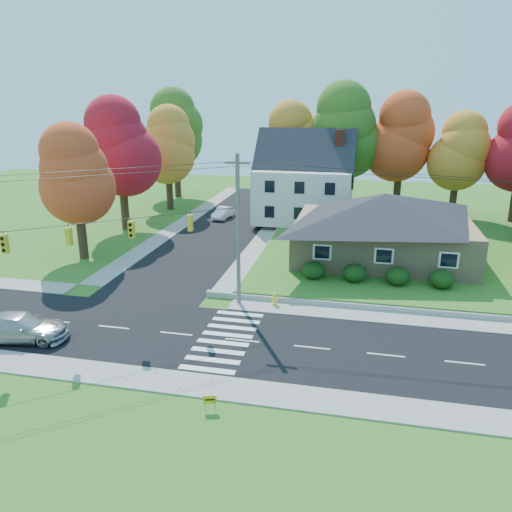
{
  "coord_description": "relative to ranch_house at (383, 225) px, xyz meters",
  "views": [
    {
      "loc": [
        6.24,
        -24.92,
        13.33
      ],
      "look_at": [
        -0.93,
        8.0,
        2.52
      ],
      "focal_mm": 35.0,
      "sensor_mm": 36.0,
      "label": 1
    }
  ],
  "objects": [
    {
      "name": "fire_hydrant",
      "position": [
        -7.1,
        -10.58,
        -2.83
      ],
      "size": [
        0.52,
        0.41,
        0.91
      ],
      "color": "yellow",
      "rests_on": "ground"
    },
    {
      "name": "tree_lot_2",
      "position": [
        2.0,
        18.0,
        5.7
      ],
      "size": [
        7.28,
        7.28,
        13.56
      ],
      "color": "#3F2A19",
      "rests_on": "lawn"
    },
    {
      "name": "tree_west_3",
      "position": [
        -27.0,
        24.0,
        5.85
      ],
      "size": [
        7.84,
        7.84,
        14.6
      ],
      "color": "#3F2A19",
      "rests_on": "ground"
    },
    {
      "name": "road_main",
      "position": [
        -8.0,
        -16.0,
        -3.26
      ],
      "size": [
        90.0,
        8.0,
        0.02
      ],
      "primitive_type": "cube",
      "color": "black",
      "rests_on": "ground"
    },
    {
      "name": "tree_west_2",
      "position": [
        -25.0,
        16.0,
        4.54
      ],
      "size": [
        6.72,
        6.72,
        12.51
      ],
      "color": "#3F2A19",
      "rests_on": "ground"
    },
    {
      "name": "ranch_house",
      "position": [
        0.0,
        0.0,
        0.0
      ],
      "size": [
        14.6,
        10.6,
        5.4
      ],
      "color": "tan",
      "rests_on": "lawn"
    },
    {
      "name": "yard_sign",
      "position": [
        -7.81,
        -22.75,
        -2.73
      ],
      "size": [
        0.59,
        0.2,
        0.75
      ],
      "color": "black",
      "rests_on": "ground"
    },
    {
      "name": "lawn",
      "position": [
        5.0,
        5.0,
        -3.02
      ],
      "size": [
        30.0,
        30.0,
        0.5
      ],
      "primitive_type": "cube",
      "color": "#3D7923",
      "rests_on": "ground"
    },
    {
      "name": "tree_lot_3",
      "position": [
        8.0,
        17.0,
        4.39
      ],
      "size": [
        6.16,
        6.16,
        11.47
      ],
      "color": "#3F2A19",
      "rests_on": "lawn"
    },
    {
      "name": "tree_lot_1",
      "position": [
        -4.0,
        17.0,
        6.35
      ],
      "size": [
        7.84,
        7.84,
        14.6
      ],
      "color": "#3F2A19",
      "rests_on": "lawn"
    },
    {
      "name": "silver_sedan",
      "position": [
        -20.34,
        -18.59,
        -2.47
      ],
      "size": [
        5.62,
        3.01,
        1.55
      ],
      "primitive_type": "imported",
      "rotation": [
        0.0,
        0.0,
        1.74
      ],
      "color": "#ABABAB",
      "rests_on": "road_main"
    },
    {
      "name": "road_cross",
      "position": [
        -16.0,
        10.0,
        -3.25
      ],
      "size": [
        8.0,
        44.0,
        0.02
      ],
      "primitive_type": "cube",
      "color": "black",
      "rests_on": "ground"
    },
    {
      "name": "sidewalk_north",
      "position": [
        -8.0,
        -11.0,
        -3.23
      ],
      "size": [
        90.0,
        2.0,
        0.08
      ],
      "primitive_type": "cube",
      "color": "#9C9A90",
      "rests_on": "ground"
    },
    {
      "name": "tree_lot_0",
      "position": [
        -10.0,
        18.0,
        5.04
      ],
      "size": [
        6.72,
        6.72,
        12.51
      ],
      "color": "#3F2A19",
      "rests_on": "lawn"
    },
    {
      "name": "traffic_infrastructure",
      "position": [
        -8.15,
        -14.65,
        1.88
      ],
      "size": [
        38.1,
        10.66,
        10.0
      ],
      "color": "#666059",
      "rests_on": "ground"
    },
    {
      "name": "hedge_row",
      "position": [
        -0.5,
        -6.2,
        -2.13
      ],
      "size": [
        10.7,
        1.7,
        1.27
      ],
      "color": "#163A10",
      "rests_on": "lawn"
    },
    {
      "name": "tree_west_0",
      "position": [
        -25.0,
        -4.0,
        3.89
      ],
      "size": [
        6.16,
        6.16,
        11.47
      ],
      "color": "#3F2A19",
      "rests_on": "ground"
    },
    {
      "name": "ground",
      "position": [
        -8.0,
        -16.0,
        -3.27
      ],
      "size": [
        120.0,
        120.0,
        0.0
      ],
      "primitive_type": "plane",
      "color": "#3D7923"
    },
    {
      "name": "colonial_house",
      "position": [
        -7.96,
        12.0,
        1.32
      ],
      "size": [
        10.4,
        8.4,
        9.6
      ],
      "color": "silver",
      "rests_on": "lawn"
    },
    {
      "name": "sidewalk_south",
      "position": [
        -8.0,
        -21.0,
        -3.23
      ],
      "size": [
        90.0,
        2.0,
        0.08
      ],
      "primitive_type": "cube",
      "color": "#9C9A90",
      "rests_on": "ground"
    },
    {
      "name": "white_car",
      "position": [
        -17.28,
        12.66,
        -2.61
      ],
      "size": [
        1.85,
        4.0,
        1.27
      ],
      "primitive_type": "imported",
      "rotation": [
        0.0,
        0.0,
        -0.14
      ],
      "color": "white",
      "rests_on": "road_cross"
    },
    {
      "name": "tree_west_1",
      "position": [
        -26.0,
        6.0,
        5.2
      ],
      "size": [
        7.28,
        7.28,
        13.56
      ],
      "color": "#3F2A19",
      "rests_on": "ground"
    }
  ]
}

